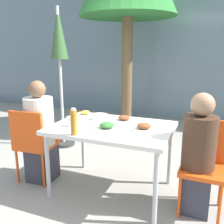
{
  "coord_description": "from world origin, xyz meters",
  "views": [
    {
      "loc": [
        0.92,
        -2.29,
        1.5
      ],
      "look_at": [
        0.0,
        0.0,
        0.89
      ],
      "focal_mm": 40.0,
      "sensor_mm": 36.0,
      "label": 1
    }
  ],
  "objects_px": {
    "chair_left": "(33,140)",
    "salad_bowl": "(100,117)",
    "person_left": "(40,135)",
    "person_right": "(198,157)",
    "chair_right": "(204,159)",
    "bottle": "(74,122)",
    "drinking_cup": "(70,121)",
    "closed_umbrella": "(59,48)"
  },
  "relations": [
    {
      "from": "drinking_cup",
      "to": "chair_right",
      "type": "bearing_deg",
      "value": 9.0
    },
    {
      "from": "chair_right",
      "to": "person_left",
      "type": "bearing_deg",
      "value": 5.75
    },
    {
      "from": "chair_left",
      "to": "person_left",
      "type": "bearing_deg",
      "value": 58.04
    },
    {
      "from": "closed_umbrella",
      "to": "person_left",
      "type": "bearing_deg",
      "value": -69.93
    },
    {
      "from": "person_right",
      "to": "closed_umbrella",
      "type": "bearing_deg",
      "value": -23.88
    },
    {
      "from": "chair_right",
      "to": "drinking_cup",
      "type": "distance_m",
      "value": 1.36
    },
    {
      "from": "chair_left",
      "to": "person_right",
      "type": "xyz_separation_m",
      "value": [
        1.77,
        0.12,
        0.04
      ]
    },
    {
      "from": "chair_left",
      "to": "drinking_cup",
      "type": "xyz_separation_m",
      "value": [
        0.51,
        -0.01,
        0.28
      ]
    },
    {
      "from": "chair_left",
      "to": "salad_bowl",
      "type": "distance_m",
      "value": 0.81
    },
    {
      "from": "chair_left",
      "to": "bottle",
      "type": "bearing_deg",
      "value": -23.43
    },
    {
      "from": "salad_bowl",
      "to": "closed_umbrella",
      "type": "bearing_deg",
      "value": 142.18
    },
    {
      "from": "bottle",
      "to": "salad_bowl",
      "type": "distance_m",
      "value": 0.6
    },
    {
      "from": "closed_umbrella",
      "to": "chair_left",
      "type": "bearing_deg",
      "value": -73.26
    },
    {
      "from": "chair_right",
      "to": "bottle",
      "type": "distance_m",
      "value": 1.27
    },
    {
      "from": "closed_umbrella",
      "to": "person_right",
      "type": "bearing_deg",
      "value": -25.84
    },
    {
      "from": "person_left",
      "to": "salad_bowl",
      "type": "height_order",
      "value": "person_left"
    },
    {
      "from": "person_left",
      "to": "salad_bowl",
      "type": "relative_size",
      "value": 6.23
    },
    {
      "from": "closed_umbrella",
      "to": "drinking_cup",
      "type": "height_order",
      "value": "closed_umbrella"
    },
    {
      "from": "person_right",
      "to": "chair_left",
      "type": "bearing_deg",
      "value": 5.95
    },
    {
      "from": "chair_right",
      "to": "salad_bowl",
      "type": "height_order",
      "value": "chair_right"
    },
    {
      "from": "bottle",
      "to": "person_right",
      "type": "bearing_deg",
      "value": 18.19
    },
    {
      "from": "person_right",
      "to": "drinking_cup",
      "type": "height_order",
      "value": "person_right"
    },
    {
      "from": "chair_left",
      "to": "person_right",
      "type": "bearing_deg",
      "value": -0.59
    },
    {
      "from": "person_left",
      "to": "chair_right",
      "type": "relative_size",
      "value": 1.36
    },
    {
      "from": "salad_bowl",
      "to": "bottle",
      "type": "bearing_deg",
      "value": -89.22
    },
    {
      "from": "chair_left",
      "to": "chair_right",
      "type": "xyz_separation_m",
      "value": [
        1.82,
        0.2,
        0.0
      ]
    },
    {
      "from": "person_right",
      "to": "person_left",
      "type": "bearing_deg",
      "value": 3.27
    },
    {
      "from": "person_left",
      "to": "person_right",
      "type": "relative_size",
      "value": 1.03
    },
    {
      "from": "chair_right",
      "to": "salad_bowl",
      "type": "distance_m",
      "value": 1.19
    },
    {
      "from": "person_right",
      "to": "bottle",
      "type": "xyz_separation_m",
      "value": [
        -1.09,
        -0.36,
        0.31
      ]
    },
    {
      "from": "chair_right",
      "to": "drinking_cup",
      "type": "height_order",
      "value": "chair_right"
    },
    {
      "from": "person_left",
      "to": "person_right",
      "type": "xyz_separation_m",
      "value": [
        1.73,
        0.04,
        -0.01
      ]
    },
    {
      "from": "chair_left",
      "to": "drinking_cup",
      "type": "distance_m",
      "value": 0.58
    },
    {
      "from": "person_right",
      "to": "closed_umbrella",
      "type": "relative_size",
      "value": 0.54
    },
    {
      "from": "person_right",
      "to": "closed_umbrella",
      "type": "distance_m",
      "value": 2.55
    },
    {
      "from": "person_left",
      "to": "person_right",
      "type": "height_order",
      "value": "person_left"
    },
    {
      "from": "person_left",
      "to": "person_right",
      "type": "distance_m",
      "value": 1.73
    },
    {
      "from": "person_left",
      "to": "closed_umbrella",
      "type": "relative_size",
      "value": 0.55
    },
    {
      "from": "chair_left",
      "to": "person_left",
      "type": "height_order",
      "value": "person_left"
    },
    {
      "from": "person_left",
      "to": "bottle",
      "type": "bearing_deg",
      "value": -30.94
    },
    {
      "from": "chair_right",
      "to": "person_right",
      "type": "relative_size",
      "value": 0.76
    },
    {
      "from": "drinking_cup",
      "to": "salad_bowl",
      "type": "xyz_separation_m",
      "value": [
        0.17,
        0.36,
        -0.02
      ]
    }
  ]
}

